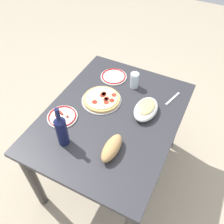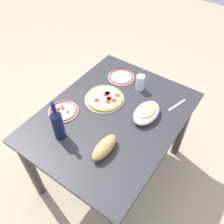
% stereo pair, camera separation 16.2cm
% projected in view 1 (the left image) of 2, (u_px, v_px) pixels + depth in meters
% --- Properties ---
extents(ground_plane, '(8.00, 8.00, 0.00)m').
position_uv_depth(ground_plane, '(112.00, 170.00, 2.20)').
color(ground_plane, tan).
rests_on(ground_plane, ground).
extents(dining_table, '(1.14, 0.88, 0.75)m').
position_uv_depth(dining_table, '(112.00, 127.00, 1.75)').
color(dining_table, '#2D2D33').
rests_on(dining_table, ground).
extents(pepperoni_pizza, '(0.29, 0.29, 0.03)m').
position_uv_depth(pepperoni_pizza, '(102.00, 99.00, 1.73)').
color(pepperoni_pizza, '#B7B7BC').
rests_on(pepperoni_pizza, dining_table).
extents(baked_pasta_dish, '(0.24, 0.15, 0.08)m').
position_uv_depth(baked_pasta_dish, '(146.00, 109.00, 1.63)').
color(baked_pasta_dish, white).
rests_on(baked_pasta_dish, dining_table).
extents(wine_bottle, '(0.07, 0.07, 0.30)m').
position_uv_depth(wine_bottle, '(61.00, 130.00, 1.41)').
color(wine_bottle, '#141942').
rests_on(wine_bottle, dining_table).
extents(water_glass, '(0.06, 0.06, 0.12)m').
position_uv_depth(water_glass, '(134.00, 80.00, 1.80)').
color(water_glass, silver).
rests_on(water_glass, dining_table).
extents(side_plate_near, '(0.21, 0.21, 0.02)m').
position_uv_depth(side_plate_near, '(114.00, 76.00, 1.92)').
color(side_plate_near, white).
rests_on(side_plate_near, dining_table).
extents(side_plate_far, '(0.21, 0.21, 0.02)m').
position_uv_depth(side_plate_far, '(62.00, 117.00, 1.63)').
color(side_plate_far, white).
rests_on(side_plate_far, dining_table).
extents(bread_loaf, '(0.21, 0.09, 0.08)m').
position_uv_depth(bread_loaf, '(112.00, 148.00, 1.42)').
color(bread_loaf, tan).
rests_on(bread_loaf, dining_table).
extents(fork_right, '(0.17, 0.06, 0.00)m').
position_uv_depth(fork_right, '(173.00, 99.00, 1.75)').
color(fork_right, '#B7B7BC').
rests_on(fork_right, dining_table).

